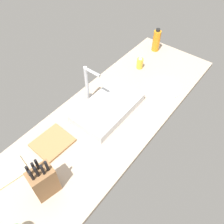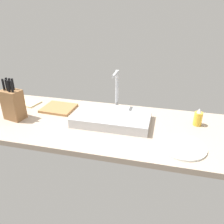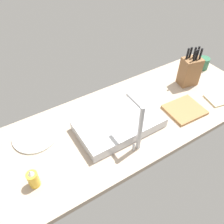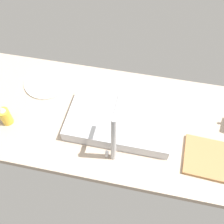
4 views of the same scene
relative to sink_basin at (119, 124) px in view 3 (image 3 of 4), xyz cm
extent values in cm
cube|color=tan|center=(-0.83, -3.50, -4.84)|extent=(199.29, 66.66, 3.50)
cube|color=#B7BABF|center=(0.00, 0.00, 0.00)|extent=(49.53, 28.62, 6.19)
cylinder|color=#B7BABF|center=(-1.31, 17.84, 12.06)|extent=(2.40, 2.40, 30.30)
cylinder|color=#B7BABF|center=(-1.31, 11.73, 26.21)|extent=(2.00, 12.24, 2.00)
cylinder|color=#B7BABF|center=(2.19, 17.84, -1.09)|extent=(1.60, 1.60, 4.00)
cube|color=brown|center=(-65.32, -10.28, 7.03)|extent=(14.41, 11.73, 20.24)
cylinder|color=black|center=(-69.19, -10.77, 20.93)|extent=(1.66, 1.66, 7.56)
cylinder|color=black|center=(-68.73, -7.93, 20.93)|extent=(1.66, 1.66, 7.56)
cylinder|color=black|center=(-66.54, -11.23, 20.93)|extent=(1.66, 1.66, 7.56)
cylinder|color=black|center=(-65.95, -8.48, 20.93)|extent=(1.66, 1.66, 7.56)
cylinder|color=black|center=(-64.17, -12.65, 20.93)|extent=(1.66, 1.66, 7.56)
cylinder|color=black|center=(-63.90, -8.46, 20.93)|extent=(1.66, 1.66, 7.56)
cylinder|color=black|center=(-61.64, -12.74, 20.93)|extent=(1.66, 1.66, 7.56)
cube|color=#9E7042|center=(-43.20, 10.13, -2.19)|extent=(23.51, 20.94, 1.80)
cylinder|color=gold|center=(54.30, 9.53, 1.37)|extent=(5.31, 5.31, 8.93)
cone|color=silver|center=(54.30, 9.53, 7.24)|extent=(2.92, 2.92, 2.80)
cylinder|color=silver|center=(44.67, -19.44, -2.49)|extent=(25.14, 25.14, 1.20)
cube|color=beige|center=(-71.82, 14.34, -2.49)|extent=(20.10, 16.00, 1.20)
cylinder|color=#2D6647|center=(-89.63, -18.06, 1.34)|extent=(8.42, 8.42, 8.87)
camera|label=1|loc=(-84.61, -69.80, 120.17)|focal=37.38mm
camera|label=2|loc=(31.99, -129.64, 68.92)|focal=36.70mm
camera|label=3|loc=(52.96, 77.22, 100.85)|focal=37.65mm
camera|label=4|loc=(-10.88, 68.89, 102.55)|focal=41.08mm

